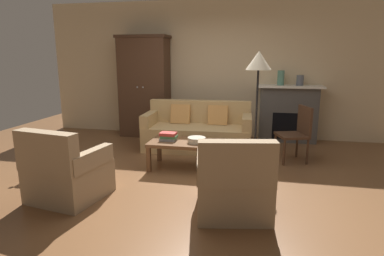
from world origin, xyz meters
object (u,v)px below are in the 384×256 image
Objects in this scene: coffee_table at (186,145)px; fruit_bowl at (197,140)px; mantel_vase_jade at (281,78)px; couch at (198,132)px; mantel_vase_slate at (300,80)px; book_stack at (168,136)px; fireplace at (288,113)px; floor_lamp at (258,68)px; side_chair_wooden at (297,130)px; armoire at (145,86)px; armchair_near_left at (66,174)px; armchair_near_right at (233,186)px; dog at (42,161)px.

fruit_bowl reaches higher than coffee_table.
mantel_vase_jade reaches higher than fruit_bowl.
couch is 2.23m from mantel_vase_slate.
book_stack reaches higher than coffee_table.
fireplace is 6.38× the size of mantel_vase_slate.
fireplace is 2.18m from floor_lamp.
book_stack is 2.96m from mantel_vase_slate.
side_chair_wooden is at bearing 19.66° from book_stack.
mantel_vase_jade is at bearing 1.24° from armoire.
mantel_vase_jade is at bearing 99.92° from side_chair_wooden.
fireplace is 1.29m from side_chair_wooden.
fruit_bowl is 1.86m from armchair_near_left.
coffee_table is 4.32× the size of book_stack.
armchair_near_left is at bearing -179.23° from armchair_near_right.
mantel_vase_slate is (0.18, -0.02, 0.65)m from fireplace.
armchair_near_right is at bearing -98.01° from floor_lamp.
couch is 1.08m from coffee_table.
coffee_table is at bearing 0.13° from book_stack.
dog is at bearing -101.74° from armoire.
floor_lamp is (1.29, 0.12, 1.03)m from book_stack.
fruit_bowl is 2.20m from dog.
armchair_near_left is at bearing -37.14° from dog.
mantel_vase_jade reaches higher than dog.
armoire is at bearing -178.90° from mantel_vase_slate.
armoire is 1.90× the size of coffee_table.
book_stack is at bearing -131.17° from mantel_vase_jade.
fruit_bowl is (0.17, -0.04, 0.09)m from coffee_table.
armchair_near_right is (1.09, -1.32, -0.17)m from book_stack.
mantel_vase_jade is at bearing 31.05° from couch.
fireplace is at bearing 50.72° from coffee_table.
armoire is 3.94m from armchair_near_right.
side_chair_wooden is 1.90× the size of dog.
couch is 9.86× the size of mantel_vase_slate.
mantel_vase_slate is 0.42× the size of dog.
side_chair_wooden reaches higher than coffee_table.
armoire is at bearing 147.52° from couch.
armchair_near_left is (-2.96, -3.32, -0.90)m from mantel_vase_slate.
book_stack is 0.54× the size of dog.
armchair_near_right is (-0.63, -3.29, -0.95)m from mantel_vase_jade.
fireplace reaches higher than dog.
coffee_table is (0.03, -1.08, 0.05)m from couch.
armchair_near_left is at bearing -144.09° from side_chair_wooden.
mantel_vase_jade reaches higher than fireplace.
side_chair_wooden is 1.32m from floor_lamp.
coffee_table is (1.32, -1.91, -0.68)m from armoire.
armoire is 8.21× the size of book_stack.
mantel_vase_slate is at bearing 25.81° from couch.
coffee_table is at bearing -55.24° from armoire.
fireplace is 2.57m from coffee_table.
armchair_near_right reaches higher than fruit_bowl.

